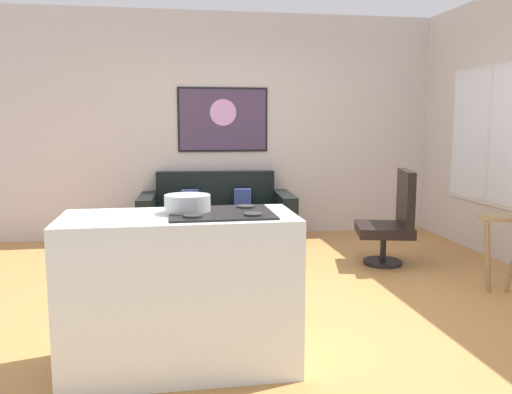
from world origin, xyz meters
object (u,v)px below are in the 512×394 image
Objects in this scene: bar_stool at (498,232)px; mixing_bowl at (188,204)px; coffee_table at (238,228)px; armchair at (392,221)px; couch at (217,219)px; wall_painting at (223,120)px.

bar_stool is 2.44× the size of mixing_bowl.
bar_stool reaches higher than coffee_table.
armchair is at bearing 119.76° from bar_stool.
coffee_table is at bearing 172.62° from armchair.
armchair reaches higher than coffee_table.
couch is 1.81× the size of coffee_table.
coffee_table is at bearing -83.61° from couch.
wall_painting is at bearing 132.23° from armchair.
couch reaches higher than coffee_table.
bar_stool is at bearing 19.59° from mixing_bowl.
bar_stool is 2.87m from mixing_bowl.
mixing_bowl reaches higher than couch.
armchair is 2.52m from wall_painting.
mixing_bowl is at bearing -105.37° from coffee_table.
mixing_bowl is 3.68m from wall_painting.
armchair is 1.09m from bar_stool.
bar_stool is at bearing -60.24° from armchair.
coffee_table is at bearing 74.63° from mixing_bowl.
coffee_table is 1.55× the size of bar_stool.
armchair is (1.67, -1.27, 0.17)m from couch.
mixing_bowl is (-0.58, -2.10, 0.58)m from coffee_table.
mixing_bowl is at bearing -138.32° from armchair.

